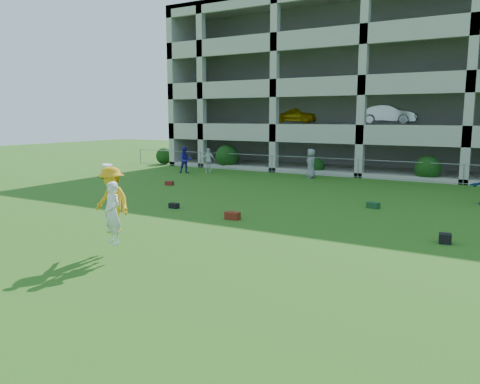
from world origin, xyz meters
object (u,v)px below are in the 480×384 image
Objects in this scene: bystander_a at (185,160)px; crate_d at (445,238)px; bystander_b at (208,160)px; bystander_c at (311,164)px; parking_garage at (394,87)px; frisbee_contest at (112,203)px.

bystander_a is 5.07× the size of crate_d.
bystander_b is 7.23m from bystander_c.
bystander_a is 17.04m from parking_garage.
frisbee_contest reaches higher than crate_d.
bystander_c reaches higher than crate_d.
parking_garage is (9.72, 11.00, 5.19)m from bystander_b.
bystander_a is at bearing -97.62° from bystander_c.
bystander_c is 5.20× the size of crate_d.
crate_d is at bearing -52.47° from bystander_b.
parking_garage is at bearing 106.68° from crate_d.
parking_garage is (1.17, 28.30, 4.58)m from frisbee_contest.
bystander_a is 8.55m from bystander_c.
bystander_b is at bearing 145.06° from crate_d.
crate_d is (16.46, -11.50, -0.68)m from bystander_b.
bystander_b is at bearing -131.45° from parking_garage.
crate_d is 0.01× the size of parking_garage.
bystander_c is (7.19, 0.77, 0.08)m from bystander_b.
bystander_a is 1.07× the size of bystander_b.
bystander_c is at bearing 127.07° from crate_d.
crate_d is (17.63, -10.44, -0.74)m from bystander_a.
parking_garage is at bearing 31.02° from bystander_b.
parking_garage is at bearing 146.18° from bystander_c.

